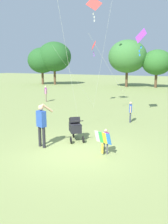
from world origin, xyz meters
TOP-DOWN VIEW (x-y plane):
  - ground_plane at (0.00, 0.00)m, footprint 120.00×120.00m
  - treeline_distant at (-2.09, 24.62)m, footprint 41.49×7.51m
  - child_with_butterfly_kite at (1.11, 0.29)m, footprint 0.67×0.42m
  - person_adult_flyer at (-1.39, -0.07)m, footprint 0.64×0.51m
  - stroller at (-0.61, 1.25)m, footprint 0.92×1.02m
  - kite_orange_delta at (-2.83, 8.39)m, footprint 2.66×2.40m
  - kite_green_novelty at (-3.61, 9.86)m, footprint 1.87×3.72m
  - kite_blue_high at (0.68, 6.96)m, footprint 2.01×4.32m
  - person_couple_left at (-7.88, 9.62)m, footprint 0.33×0.36m
  - person_kid_running at (0.69, 5.42)m, footprint 0.21×0.37m

SIDE VIEW (x-z plane):
  - ground_plane at x=0.00m, z-range 0.00..0.00m
  - child_with_butterfly_kite at x=1.11m, z-range 0.10..1.03m
  - stroller at x=-0.61m, z-range 0.09..1.12m
  - person_kid_running at x=0.69m, z-range 0.10..1.27m
  - person_couple_left at x=-7.88m, z-range 0.12..1.49m
  - person_adult_flyer at x=-1.39m, z-range 0.14..1.90m
  - treeline_distant at x=-2.09m, z-range 0.55..7.17m
  - kite_green_novelty at x=-3.61m, z-range 1.91..6.91m
  - kite_blue_high at x=0.68m, z-range 2.04..7.35m
  - kite_orange_delta at x=-2.83m, z-range 3.12..10.85m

